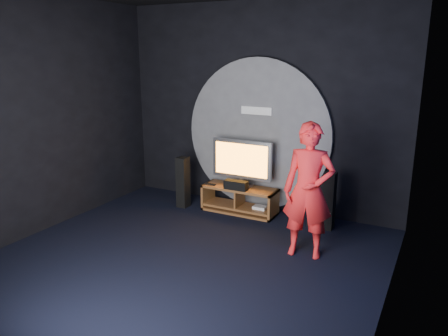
% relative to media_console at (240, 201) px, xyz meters
% --- Properties ---
extents(floor, '(5.00, 5.00, 0.00)m').
position_rel_media_console_xyz_m(floor, '(0.13, -2.05, -0.20)').
color(floor, black).
rests_on(floor, ground).
extents(back_wall, '(5.00, 0.04, 3.50)m').
position_rel_media_console_xyz_m(back_wall, '(0.13, 0.45, 1.55)').
color(back_wall, black).
rests_on(back_wall, ground).
extents(left_wall, '(0.04, 5.00, 3.50)m').
position_rel_media_console_xyz_m(left_wall, '(-2.37, -2.05, 1.55)').
color(left_wall, black).
rests_on(left_wall, ground).
extents(right_wall, '(0.04, 5.00, 3.50)m').
position_rel_media_console_xyz_m(right_wall, '(2.63, -2.05, 1.55)').
color(right_wall, black).
rests_on(right_wall, ground).
extents(wall_disc_panel, '(2.60, 0.11, 2.60)m').
position_rel_media_console_xyz_m(wall_disc_panel, '(0.13, 0.39, 1.11)').
color(wall_disc_panel, '#515156').
rests_on(wall_disc_panel, ground).
extents(media_console, '(1.29, 0.45, 0.45)m').
position_rel_media_console_xyz_m(media_console, '(0.00, 0.00, 0.00)').
color(media_console, brown).
rests_on(media_console, ground).
extents(tv, '(1.07, 0.22, 0.80)m').
position_rel_media_console_xyz_m(tv, '(-0.01, 0.07, 0.69)').
color(tv, '#A8A9AF').
rests_on(tv, media_console).
extents(center_speaker, '(0.40, 0.15, 0.15)m').
position_rel_media_console_xyz_m(center_speaker, '(-0.01, -0.15, 0.33)').
color(center_speaker, black).
rests_on(center_speaker, media_console).
extents(remote, '(0.18, 0.05, 0.02)m').
position_rel_media_console_xyz_m(remote, '(-0.51, -0.12, 0.27)').
color(remote, black).
rests_on(remote, media_console).
extents(tower_speaker_left, '(0.18, 0.20, 0.90)m').
position_rel_media_console_xyz_m(tower_speaker_left, '(-1.02, -0.21, 0.26)').
color(tower_speaker_left, black).
rests_on(tower_speaker_left, ground).
extents(tower_speaker_right, '(0.18, 0.20, 0.90)m').
position_rel_media_console_xyz_m(tower_speaker_right, '(1.52, -0.02, 0.26)').
color(tower_speaker_right, black).
rests_on(tower_speaker_right, ground).
extents(subwoofer, '(0.33, 0.33, 0.36)m').
position_rel_media_console_xyz_m(subwoofer, '(1.38, 0.07, -0.01)').
color(subwoofer, black).
rests_on(subwoofer, ground).
extents(player, '(0.72, 0.53, 1.82)m').
position_rel_media_console_xyz_m(player, '(1.49, -1.05, 0.72)').
color(player, red).
rests_on(player, ground).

